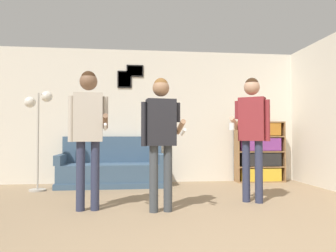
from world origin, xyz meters
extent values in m
cube|color=silver|center=(0.00, 4.26, 1.35)|extent=(7.90, 0.06, 2.70)
cube|color=black|center=(-0.82, 4.21, 2.09)|extent=(0.28, 0.02, 0.35)
cube|color=#B2B2BC|center=(-0.82, 4.21, 2.09)|extent=(0.24, 0.01, 0.30)
cube|color=black|center=(-0.61, 4.21, 2.27)|extent=(0.34, 0.02, 0.24)
cube|color=beige|center=(-0.61, 4.21, 2.27)|extent=(0.30, 0.01, 0.19)
cube|color=#3D5670|center=(-1.04, 3.79, 0.05)|extent=(1.97, 0.80, 0.10)
cube|color=#3D5670|center=(-1.04, 3.79, 0.26)|extent=(1.91, 0.74, 0.32)
cube|color=#3D5670|center=(-1.04, 4.12, 0.68)|extent=(1.91, 0.14, 0.51)
cube|color=#3D5670|center=(-1.97, 3.79, 0.51)|extent=(0.12, 0.74, 0.18)
cube|color=#3D5670|center=(-0.11, 3.79, 0.51)|extent=(0.12, 0.74, 0.18)
cube|color=olive|center=(1.47, 4.04, 0.62)|extent=(0.02, 0.30, 1.24)
cube|color=olive|center=(2.44, 4.04, 0.62)|extent=(0.02, 0.30, 1.24)
cube|color=olive|center=(1.95, 4.18, 0.62)|extent=(1.00, 0.01, 1.24)
cube|color=olive|center=(1.95, 4.04, 0.01)|extent=(0.95, 0.30, 0.02)
cube|color=olive|center=(1.95, 4.04, 1.22)|extent=(0.95, 0.30, 0.02)
cube|color=olive|center=(1.95, 4.04, 0.31)|extent=(0.95, 0.30, 0.02)
cube|color=olive|center=(1.95, 4.04, 0.62)|extent=(0.95, 0.30, 0.02)
cube|color=olive|center=(1.95, 4.04, 0.93)|extent=(0.95, 0.30, 0.02)
cube|color=gold|center=(1.95, 4.03, 0.15)|extent=(0.82, 0.26, 0.25)
cube|color=black|center=(1.95, 4.03, 0.46)|extent=(0.82, 0.26, 0.25)
cube|color=#7F3889|center=(1.95, 4.03, 0.77)|extent=(0.82, 0.26, 0.25)
cube|color=#B77023|center=(1.95, 4.03, 1.08)|extent=(0.82, 0.26, 0.25)
cylinder|color=#ADA89E|center=(-2.27, 3.40, 0.01)|extent=(0.28, 0.28, 0.03)
cylinder|color=#ADA89E|center=(-2.27, 3.40, 0.86)|extent=(0.03, 0.03, 1.65)
cylinder|color=#ADA89E|center=(-2.20, 3.40, 1.65)|extent=(0.02, 0.16, 0.02)
sphere|color=white|center=(-2.13, 3.40, 1.62)|extent=(0.19, 0.19, 0.19)
cylinder|color=#ADA89E|center=(-2.34, 3.40, 1.55)|extent=(0.02, 0.16, 0.02)
sphere|color=white|center=(-2.41, 3.40, 1.52)|extent=(0.19, 0.19, 0.19)
cylinder|color=#2D334C|center=(-1.32, 1.80, 0.44)|extent=(0.11, 0.11, 0.87)
cylinder|color=#2D334C|center=(-1.14, 1.81, 0.44)|extent=(0.11, 0.11, 0.87)
cube|color=#BCB2A3|center=(-1.23, 1.80, 1.18)|extent=(0.37, 0.22, 0.62)
sphere|color=brown|center=(-1.23, 1.80, 1.64)|extent=(0.23, 0.23, 0.23)
sphere|color=#382314|center=(-1.23, 1.80, 1.68)|extent=(0.19, 0.19, 0.19)
cylinder|color=#BCB2A3|center=(-1.01, 1.82, 1.32)|extent=(0.07, 0.07, 0.26)
cylinder|color=brown|center=(-1.00, 1.68, 1.12)|extent=(0.09, 0.32, 0.19)
cylinder|color=white|center=(-0.99, 1.53, 1.05)|extent=(0.04, 0.14, 0.09)
cylinder|color=#BCB2A3|center=(-1.44, 1.79, 1.16)|extent=(0.07, 0.07, 0.58)
cylinder|color=#3D4247|center=(-0.40, 1.62, 0.41)|extent=(0.11, 0.11, 0.82)
cylinder|color=#3D4247|center=(-0.22, 1.64, 0.41)|extent=(0.11, 0.11, 0.82)
cube|color=#232328|center=(-0.31, 1.63, 1.11)|extent=(0.38, 0.24, 0.58)
sphere|color=#997051|center=(-0.31, 1.63, 1.55)|extent=(0.21, 0.21, 0.21)
sphere|color=brown|center=(-0.31, 1.63, 1.58)|extent=(0.18, 0.18, 0.18)
cylinder|color=#232328|center=(-0.10, 1.65, 1.24)|extent=(0.07, 0.07, 0.25)
cylinder|color=#997051|center=(-0.08, 1.52, 1.06)|extent=(0.10, 0.31, 0.18)
cylinder|color=white|center=(-0.07, 1.38, 0.99)|extent=(0.05, 0.14, 0.09)
cylinder|color=#232328|center=(-0.53, 1.60, 1.09)|extent=(0.07, 0.07, 0.55)
cylinder|color=#2D334C|center=(0.96, 2.11, 0.44)|extent=(0.11, 0.11, 0.87)
cylinder|color=#2D334C|center=(1.11, 2.01, 0.44)|extent=(0.11, 0.11, 0.87)
cube|color=maroon|center=(1.04, 2.06, 1.18)|extent=(0.41, 0.37, 0.62)
sphere|color=tan|center=(1.04, 2.06, 1.64)|extent=(0.23, 0.23, 0.23)
sphere|color=#382314|center=(1.04, 2.06, 1.68)|extent=(0.19, 0.19, 0.19)
cylinder|color=maroon|center=(1.22, 1.94, 1.16)|extent=(0.07, 0.07, 0.58)
cylinder|color=maroon|center=(0.86, 2.18, 1.32)|extent=(0.07, 0.07, 0.26)
cylinder|color=tan|center=(0.78, 2.06, 1.12)|extent=(0.23, 0.30, 0.19)
cylinder|color=white|center=(0.70, 1.93, 1.08)|extent=(0.08, 0.08, 0.10)
cylinder|color=yellow|center=(2.01, 4.04, 1.29)|extent=(0.08, 0.08, 0.11)
camera|label=1|loc=(-0.69, -2.45, 0.95)|focal=35.00mm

